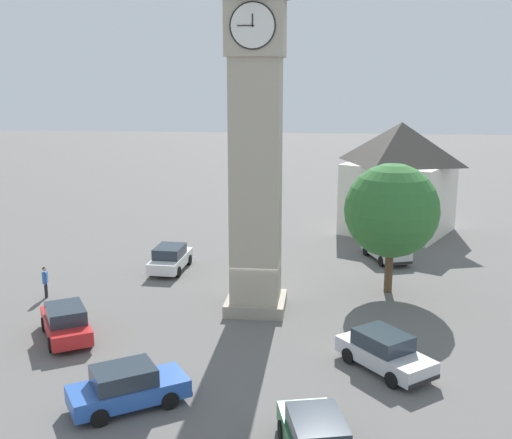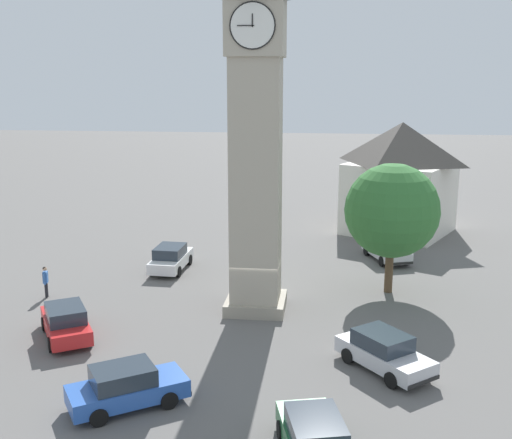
{
  "view_description": "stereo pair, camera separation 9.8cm",
  "coord_description": "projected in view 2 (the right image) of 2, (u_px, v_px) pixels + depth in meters",
  "views": [
    {
      "loc": [
        -3.29,
        29.07,
        11.38
      ],
      "look_at": [
        0.0,
        0.0,
        4.62
      ],
      "focal_mm": 43.42,
      "sensor_mm": 36.0,
      "label": 1
    },
    {
      "loc": [
        -3.39,
        29.06,
        11.38
      ],
      "look_at": [
        0.0,
        0.0,
        4.62
      ],
      "focal_mm": 43.42,
      "sensor_mm": 36.0,
      "label": 2
    }
  ],
  "objects": [
    {
      "name": "tree",
      "position": [
        392.0,
        211.0,
        32.56
      ],
      "size": [
        5.0,
        5.0,
        7.01
      ],
      "color": "brown",
      "rests_on": "ground"
    },
    {
      "name": "clock_tower",
      "position": [
        256.0,
        50.0,
        28.23
      ],
      "size": [
        3.54,
        3.54,
        21.48
      ],
      "color": "gray",
      "rests_on": "ground"
    },
    {
      "name": "building_terrace_right",
      "position": [
        400.0,
        177.0,
        45.58
      ],
      "size": [
        9.48,
        9.4,
        8.18
      ],
      "color": "silver",
      "rests_on": "ground"
    },
    {
      "name": "ground_plane",
      "position": [
        256.0,
        309.0,
        31.07
      ],
      "size": [
        200.0,
        200.0,
        0.0
      ],
      "primitive_type": "plane",
      "color": "#605E5B"
    },
    {
      "name": "car_silver_kerb",
      "position": [
        386.0,
        248.0,
        39.27
      ],
      "size": [
        2.96,
        4.45,
        1.53
      ],
      "color": "silver",
      "rests_on": "ground"
    },
    {
      "name": "car_green_alley",
      "position": [
        384.0,
        352.0,
        24.47
      ],
      "size": [
        3.92,
        4.26,
        1.53
      ],
      "color": "silver",
      "rests_on": "ground"
    },
    {
      "name": "pedestrian",
      "position": [
        46.0,
        279.0,
        32.49
      ],
      "size": [
        0.3,
        0.55,
        1.69
      ],
      "color": "black",
      "rests_on": "ground"
    },
    {
      "name": "car_blue_kerb",
      "position": [
        127.0,
        387.0,
        21.71
      ],
      "size": [
        4.37,
        3.69,
        1.53
      ],
      "color": "#2D5BB7",
      "rests_on": "ground"
    },
    {
      "name": "car_black_far",
      "position": [
        314.0,
        439.0,
        18.6
      ],
      "size": [
        2.64,
        4.41,
        1.53
      ],
      "color": "#236B38",
      "rests_on": "ground"
    },
    {
      "name": "car_white_side",
      "position": [
        171.0,
        258.0,
        37.13
      ],
      "size": [
        1.96,
        4.2,
        1.53
      ],
      "color": "white",
      "rests_on": "ground"
    },
    {
      "name": "car_red_corner",
      "position": [
        66.0,
        322.0,
        27.47
      ],
      "size": [
        3.59,
        4.4,
        1.53
      ],
      "color": "red",
      "rests_on": "ground"
    }
  ]
}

